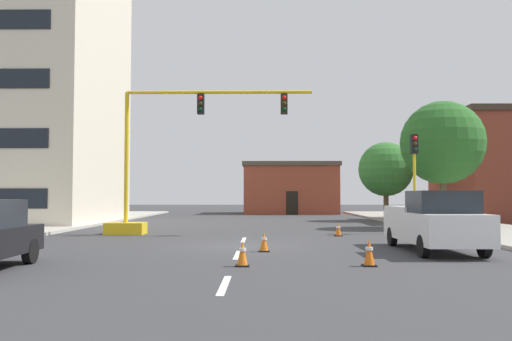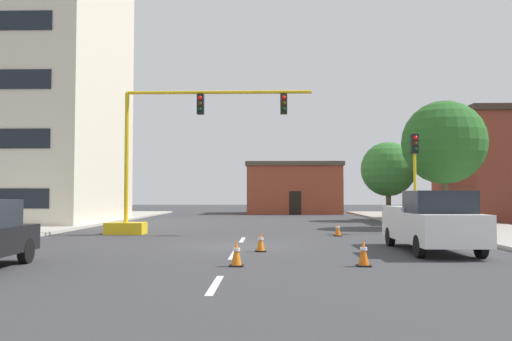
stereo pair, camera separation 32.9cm
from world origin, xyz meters
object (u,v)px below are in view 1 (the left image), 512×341
object	(u,v)px
traffic_signal_gantry	(153,186)
tree_right_far	(386,169)
traffic_cone_roadside_d	(369,253)
traffic_light_pole_right	(414,160)
traffic_cone_roadside_b	(264,242)
tree_right_mid	(442,143)
traffic_cone_roadside_c	(242,254)
pickup_truck_white	(434,222)
traffic_cone_roadside_a	(338,229)

from	to	relation	value
traffic_signal_gantry	tree_right_far	size ratio (longest dim) A/B	1.72
traffic_cone_roadside_d	traffic_light_pole_right	bearing A→B (deg)	68.92
traffic_signal_gantry	tree_right_far	distance (m)	19.23
traffic_signal_gantry	traffic_light_pole_right	size ratio (longest dim) A/B	2.02
traffic_cone_roadside_b	traffic_cone_roadside_d	size ratio (longest dim) A/B	0.92
tree_right_far	traffic_cone_roadside_d	xyz separation A→B (m)	(-6.03, -24.26, -3.34)
traffic_cone_roadside_d	tree_right_mid	bearing A→B (deg)	65.32
tree_right_mid	traffic_cone_roadside_c	distance (m)	19.67
traffic_light_pole_right	pickup_truck_white	distance (m)	8.77
traffic_light_pole_right	tree_right_mid	world-z (taller)	tree_right_mid
traffic_cone_roadside_a	traffic_cone_roadside_d	xyz separation A→B (m)	(-0.62, -10.13, 0.05)
traffic_cone_roadside_b	traffic_cone_roadside_d	world-z (taller)	traffic_cone_roadside_d
traffic_light_pole_right	traffic_cone_roadside_d	size ratio (longest dim) A/B	6.73
traffic_light_pole_right	traffic_cone_roadside_c	size ratio (longest dim) A/B	7.06
tree_right_far	traffic_cone_roadside_c	distance (m)	26.28
tree_right_far	traffic_cone_roadside_a	distance (m)	15.50
traffic_light_pole_right	traffic_cone_roadside_a	distance (m)	5.39
tree_right_mid	traffic_cone_roadside_c	world-z (taller)	tree_right_mid
traffic_cone_roadside_c	traffic_cone_roadside_a	bearing A→B (deg)	68.95
tree_right_mid	traffic_cone_roadside_a	xyz separation A→B (m)	(-6.68, -5.75, -4.47)
traffic_signal_gantry	traffic_cone_roadside_c	bearing A→B (deg)	-67.42
traffic_light_pole_right	pickup_truck_white	xyz separation A→B (m)	(-1.72, -8.21, -2.55)
traffic_signal_gantry	traffic_cone_roadside_a	bearing A→B (deg)	-6.80
traffic_light_pole_right	tree_right_mid	xyz separation A→B (m)	(2.72, 4.01, 1.24)
traffic_cone_roadside_c	traffic_cone_roadside_d	xyz separation A→B (m)	(3.31, 0.08, 0.02)
traffic_cone_roadside_b	traffic_signal_gantry	bearing A→B (deg)	124.47
traffic_signal_gantry	traffic_cone_roadside_c	world-z (taller)	traffic_signal_gantry
pickup_truck_white	traffic_cone_roadside_a	xyz separation A→B (m)	(-2.24, 6.47, -0.67)
traffic_cone_roadside_b	traffic_cone_roadside_c	size ratio (longest dim) A/B	0.96
traffic_cone_roadside_a	traffic_cone_roadside_b	size ratio (longest dim) A/B	0.95
tree_right_mid	pickup_truck_white	size ratio (longest dim) A/B	1.31
tree_right_far	traffic_cone_roadside_d	world-z (taller)	tree_right_far
traffic_cone_roadside_b	traffic_cone_roadside_d	bearing A→B (deg)	-52.10
tree_right_mid	traffic_cone_roadside_a	distance (m)	9.88
pickup_truck_white	traffic_cone_roadside_b	size ratio (longest dim) A/B	8.27
traffic_light_pole_right	tree_right_far	size ratio (longest dim) A/B	0.85
traffic_cone_roadside_b	tree_right_mid	bearing A→B (deg)	50.92
traffic_cone_roadside_c	tree_right_far	bearing A→B (deg)	69.00
pickup_truck_white	traffic_cone_roadside_c	distance (m)	7.24
traffic_signal_gantry	pickup_truck_white	world-z (taller)	traffic_signal_gantry
traffic_signal_gantry	tree_right_mid	size ratio (longest dim) A/B	1.37
tree_right_far	pickup_truck_white	distance (m)	21.01
tree_right_far	traffic_cone_roadside_c	world-z (taller)	tree_right_far
traffic_cone_roadside_a	traffic_cone_roadside_d	bearing A→B (deg)	-93.50
pickup_truck_white	traffic_light_pole_right	bearing A→B (deg)	78.17
tree_right_far	traffic_cone_roadside_b	distance (m)	22.77
tree_right_mid	traffic_cone_roadside_c	size ratio (longest dim) A/B	10.45
traffic_cone_roadside_b	tree_right_far	bearing A→B (deg)	67.07
tree_right_far	traffic_cone_roadside_c	xyz separation A→B (m)	(-9.34, -24.33, -3.35)
traffic_signal_gantry	traffic_cone_roadside_d	world-z (taller)	traffic_signal_gantry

